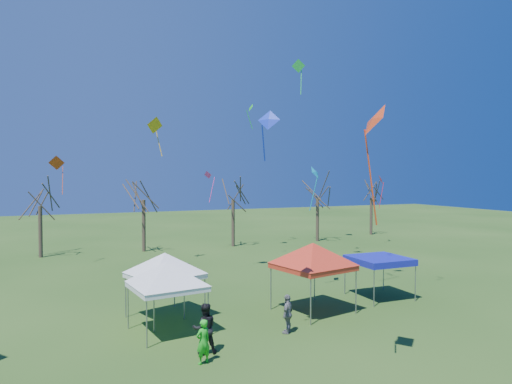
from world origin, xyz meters
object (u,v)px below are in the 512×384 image
at_px(tree_1, 40,188).
at_px(tent_white_mid, 165,257).
at_px(tent_white_west, 167,267).
at_px(tent_red, 313,247).
at_px(person_green, 203,342).
at_px(tree_5, 371,185).
at_px(tree_4, 318,183).
at_px(person_grey, 288,314).
at_px(tent_blue, 379,260).
at_px(tree_2, 143,181).
at_px(person_dark, 205,328).
at_px(tree_3, 233,183).

height_order(tree_1, tent_white_mid, tree_1).
relative_size(tent_white_west, tent_red, 0.90).
xyz_separation_m(tent_white_mid, person_green, (0.17, -5.80, -2.11)).
relative_size(tree_5, person_green, 4.64).
bearing_deg(tree_4, tree_5, 13.85).
bearing_deg(person_grey, tree_5, -177.08).
bearing_deg(tent_blue, person_green, -157.43).
distance_m(tree_5, person_grey, 35.47).
distance_m(tree_2, tent_red, 22.51).
bearing_deg(tree_5, tent_white_mid, -142.62).
relative_size(tree_5, tent_blue, 2.55).
xyz_separation_m(person_grey, person_dark, (-3.94, -0.79, 0.12)).
bearing_deg(tree_4, tree_1, 178.58).
height_order(tree_2, tent_red, tree_2).
bearing_deg(tent_red, person_dark, -154.60).
bearing_deg(person_green, person_grey, -178.80).
distance_m(tent_red, person_dark, 7.54).
bearing_deg(tree_2, person_green, -94.56).
xyz_separation_m(tree_2, tree_4, (17.72, -0.38, -0.23)).
xyz_separation_m(tent_white_west, tent_red, (7.32, 0.19, 0.35)).
xyz_separation_m(tree_5, person_grey, (-23.89, -25.76, -4.89)).
bearing_deg(tree_3, tree_5, 6.52).
bearing_deg(person_dark, tent_red, -147.04).
relative_size(tree_4, tent_red, 1.79).
distance_m(tree_3, tent_white_mid, 22.53).
height_order(tent_white_west, person_green, tent_white_west).
distance_m(tent_white_west, tent_white_mid, 2.05).
bearing_deg(person_grey, tree_2, -129.02).
bearing_deg(tree_5, tent_blue, -126.27).
distance_m(tree_4, person_green, 32.60).
bearing_deg(tree_1, person_dark, -75.15).
height_order(tent_white_mid, tent_red, tent_red).
bearing_deg(tree_5, tree_4, -166.15).
bearing_deg(tree_3, tree_1, 177.94).
distance_m(tree_2, person_grey, 24.78).
relative_size(person_grey, person_dark, 0.87).
distance_m(tree_1, tent_blue, 28.00).
bearing_deg(tent_red, person_grey, -138.16).
height_order(tree_5, tent_white_west, tree_5).
distance_m(tree_1, tent_red, 25.81).
xyz_separation_m(tree_3, person_green, (-10.45, -25.42, -5.27)).
distance_m(tent_white_mid, tent_red, 7.24).
distance_m(tree_4, tent_red, 25.18).
relative_size(tree_3, person_dark, 4.10).
bearing_deg(tree_1, tree_2, -1.85).
distance_m(tent_blue, person_green, 12.55).
bearing_deg(tree_3, tree_4, -0.26).
height_order(tree_1, tree_5, tree_1).
bearing_deg(tent_red, tent_white_mid, 165.31).
bearing_deg(person_green, tent_white_mid, -108.58).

